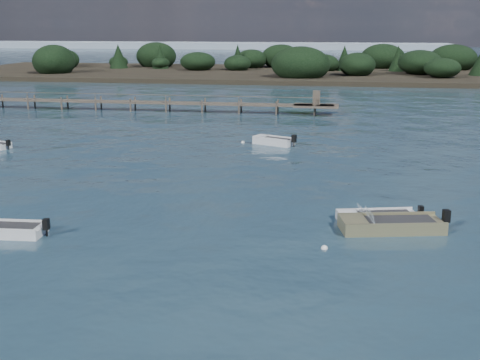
% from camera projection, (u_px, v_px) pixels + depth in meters
% --- Properties ---
extents(ground, '(400.00, 400.00, 0.00)m').
position_uv_depth(ground, '(289.00, 101.00, 79.74)').
color(ground, '#192D3A').
rests_on(ground, ground).
extents(tender_far_white, '(3.84, 2.62, 1.31)m').
position_uv_depth(tender_far_white, '(274.00, 142.00, 50.93)').
color(tender_far_white, silver).
rests_on(tender_far_white, ground).
extents(dinghy_mid_grey, '(4.43, 1.79, 1.11)m').
position_uv_depth(dinghy_mid_grey, '(2.00, 232.00, 29.15)').
color(dinghy_mid_grey, silver).
rests_on(dinghy_mid_grey, ground).
extents(dinghy_mid_white_b, '(5.53, 2.90, 1.35)m').
position_uv_depth(dinghy_mid_white_b, '(391.00, 227.00, 29.76)').
color(dinghy_mid_white_b, '#746F4D').
rests_on(dinghy_mid_white_b, ground).
extents(dinghy_mid_white_a, '(4.52, 2.48, 1.04)m').
position_uv_depth(dinghy_mid_white_a, '(378.00, 219.00, 31.12)').
color(dinghy_mid_white_a, silver).
rests_on(dinghy_mid_white_a, ground).
extents(buoy_b, '(0.32, 0.32, 0.32)m').
position_uv_depth(buoy_b, '(324.00, 249.00, 27.37)').
color(buoy_b, silver).
rests_on(buoy_b, ground).
extents(buoy_e, '(0.32, 0.32, 0.32)m').
position_uv_depth(buoy_e, '(243.00, 143.00, 51.76)').
color(buoy_e, silver).
rests_on(buoy_e, ground).
extents(jetty, '(64.50, 3.20, 3.40)m').
position_uv_depth(jetty, '(98.00, 101.00, 71.33)').
color(jetty, brown).
rests_on(jetty, ground).
extents(far_headland, '(190.00, 40.00, 5.80)m').
position_uv_depth(far_headland, '(438.00, 67.00, 113.68)').
color(far_headland, black).
rests_on(far_headland, ground).
extents(distant_haze, '(280.00, 20.00, 2.40)m').
position_uv_depth(distant_haze, '(109.00, 48.00, 255.90)').
color(distant_haze, '#8492A3').
rests_on(distant_haze, ground).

